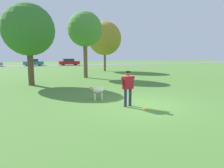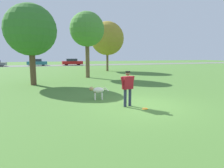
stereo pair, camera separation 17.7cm
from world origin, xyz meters
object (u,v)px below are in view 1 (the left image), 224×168
tree_near_left (28,30)px  tree_mid_center (85,30)px  frisbee (145,109)px  dog (97,91)px  parked_car_red (69,62)px  tree_far_right (105,38)px  parked_car_teal (34,62)px  person (128,86)px

tree_near_left → tree_mid_center: bearing=35.8°
frisbee → tree_mid_center: 13.04m
dog → parked_car_red: bearing=-85.7°
tree_far_right → parked_car_red: bearing=99.0°
parked_car_teal → tree_near_left: bearing=-85.9°
person → tree_near_left: 9.63m
person → parked_car_teal: bearing=84.7°
person → tree_mid_center: tree_mid_center is taller
dog → parked_car_teal: size_ratio=0.25×
tree_mid_center → tree_far_right: 8.16m
tree_far_right → parked_car_red: size_ratio=1.56×
dog → tree_far_right: size_ratio=0.15×
tree_far_right → parked_car_teal: bearing=119.4°
frisbee → tree_far_right: (4.26, 19.18, 4.42)m
person → dog: bearing=105.4°
frisbee → dog: bearing=122.2°
parked_car_red → parked_car_teal: bearing=176.8°
dog → frisbee: (1.47, -2.33, -0.46)m
person → parked_car_red: bearing=73.4°
tree_far_right → frisbee: bearing=-102.5°
parked_car_red → person: bearing=-93.6°
frisbee → parked_car_red: bearing=87.5°
tree_near_left → parked_car_teal: 28.01m
parked_car_teal → frisbee: bearing=-78.8°
frisbee → tree_mid_center: tree_mid_center is taller
frisbee → tree_far_right: size_ratio=0.04×
frisbee → tree_near_left: bearing=118.9°
tree_near_left → tree_far_right: (9.06, 10.50, 0.41)m
dog → tree_far_right: bearing=-99.4°
parked_car_teal → parked_car_red: parked_car_red is taller
person → tree_near_left: (-4.26, 8.06, 3.09)m
parked_car_teal → tree_mid_center: bearing=-74.5°
dog → parked_car_teal: bearing=-73.9°
tree_near_left → parked_car_red: 28.35m
dog → tree_mid_center: 10.82m
tree_near_left → parked_car_red: size_ratio=1.38×
person → dog: (-0.93, 1.71, -0.46)m
dog → tree_near_left: 8.00m
tree_far_right → dog: bearing=-108.8°
parked_car_teal → dog: bearing=-80.6°
frisbee → tree_far_right: bearing=77.5°
person → tree_near_left: bearing=104.7°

